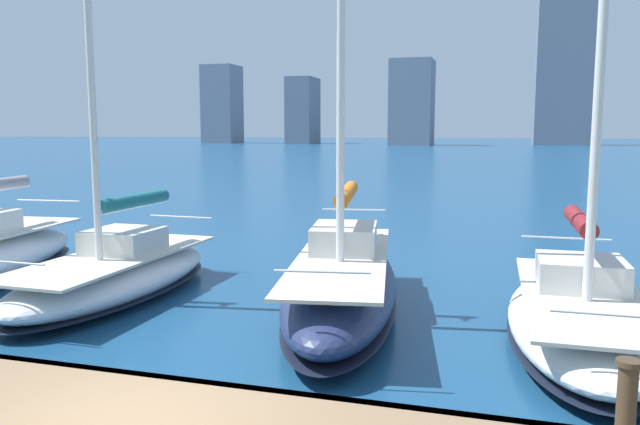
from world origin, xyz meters
The scene contains 5 objects.
city_skyline centered at (-10.03, -159.62, 16.44)m, with size 164.96×22.31×44.85m.
sailboat_maroon centered at (-5.35, -5.96, 0.65)m, with size 2.61×6.69×12.65m.
sailboat_orange centered at (-0.78, -6.62, 0.74)m, with size 3.54×8.31×10.87m.
sailboat_teal centered at (4.62, -6.49, 0.63)m, with size 2.64×6.92×11.81m.
mooring_post centered at (-5.23, -1.10, 1.07)m, with size 0.26×0.26×0.91m.
Camera 1 is at (-3.90, 5.71, 3.86)m, focal length 35.00 mm.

